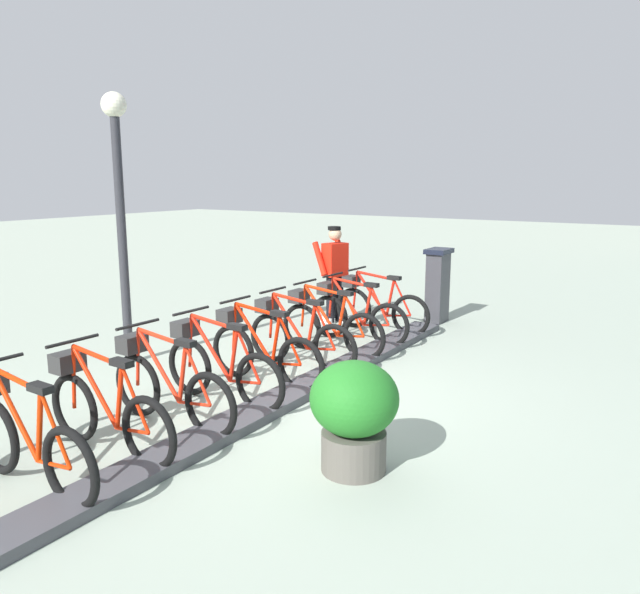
# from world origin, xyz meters

# --- Properties ---
(ground_plane) EXTENTS (60.00, 60.00, 0.00)m
(ground_plane) POSITION_xyz_m (0.00, 0.00, 0.00)
(ground_plane) COLOR #9EAC9A
(dock_rail_base) EXTENTS (0.44, 7.71, 0.10)m
(dock_rail_base) POSITION_xyz_m (0.00, 0.00, 0.05)
(dock_rail_base) COLOR #47474C
(dock_rail_base) RESTS_ON ground
(payment_kiosk) EXTENTS (0.36, 0.52, 1.28)m
(payment_kiosk) POSITION_xyz_m (0.05, -4.40, 0.67)
(payment_kiosk) COLOR #38383D
(payment_kiosk) RESTS_ON ground
(bike_docked_0) EXTENTS (1.72, 0.54, 1.02)m
(bike_docked_0) POSITION_xyz_m (0.62, -3.26, 0.43)
(bike_docked_0) COLOR black
(bike_docked_0) RESTS_ON ground
(bike_docked_1) EXTENTS (1.72, 0.54, 1.02)m
(bike_docked_1) POSITION_xyz_m (0.62, -2.49, 0.43)
(bike_docked_1) COLOR black
(bike_docked_1) RESTS_ON ground
(bike_docked_2) EXTENTS (1.72, 0.54, 1.02)m
(bike_docked_2) POSITION_xyz_m (0.62, -1.72, 0.43)
(bike_docked_2) COLOR black
(bike_docked_2) RESTS_ON ground
(bike_docked_3) EXTENTS (1.72, 0.54, 1.02)m
(bike_docked_3) POSITION_xyz_m (0.62, -0.95, 0.43)
(bike_docked_3) COLOR black
(bike_docked_3) RESTS_ON ground
(bike_docked_4) EXTENTS (1.72, 0.54, 1.02)m
(bike_docked_4) POSITION_xyz_m (0.62, -0.19, 0.43)
(bike_docked_4) COLOR black
(bike_docked_4) RESTS_ON ground
(bike_docked_5) EXTENTS (1.72, 0.54, 1.02)m
(bike_docked_5) POSITION_xyz_m (0.62, 0.58, 0.43)
(bike_docked_5) COLOR black
(bike_docked_5) RESTS_ON ground
(bike_docked_6) EXTENTS (1.72, 0.54, 1.02)m
(bike_docked_6) POSITION_xyz_m (0.62, 1.35, 0.43)
(bike_docked_6) COLOR black
(bike_docked_6) RESTS_ON ground
(bike_docked_7) EXTENTS (1.72, 0.54, 1.02)m
(bike_docked_7) POSITION_xyz_m (0.62, 2.12, 0.43)
(bike_docked_7) COLOR black
(bike_docked_7) RESTS_ON ground
(bike_docked_8) EXTENTS (1.72, 0.54, 1.02)m
(bike_docked_8) POSITION_xyz_m (0.62, 2.89, 0.43)
(bike_docked_8) COLOR black
(bike_docked_8) RESTS_ON ground
(worker_near_rack) EXTENTS (0.57, 0.69, 1.66)m
(worker_near_rack) POSITION_xyz_m (1.53, -3.41, 0.91)
(worker_near_rack) COLOR white
(worker_near_rack) RESTS_ON ground
(lamp_post) EXTENTS (0.32, 0.32, 3.54)m
(lamp_post) POSITION_xyz_m (2.67, 0.10, 2.35)
(lamp_post) COLOR #2D2D33
(lamp_post) RESTS_ON ground
(planter_bush) EXTENTS (0.76, 0.76, 0.97)m
(planter_bush) POSITION_xyz_m (-1.45, 1.19, 0.54)
(planter_bush) COLOR #59544C
(planter_bush) RESTS_ON ground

